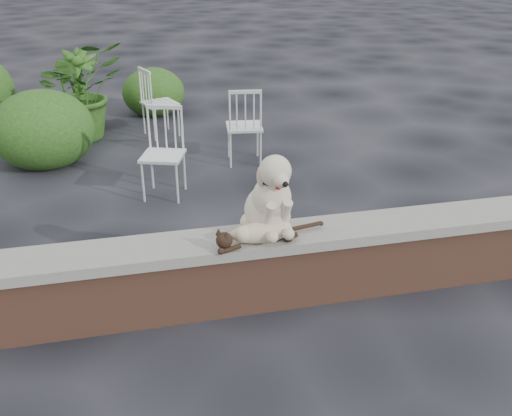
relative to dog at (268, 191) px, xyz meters
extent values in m
plane|color=black|center=(0.17, -0.05, -0.90)|extent=(60.00, 60.00, 0.00)
cube|color=brown|center=(0.17, -0.05, -0.65)|extent=(6.00, 0.30, 0.50)
cube|color=slate|center=(0.17, -0.05, -0.36)|extent=(6.20, 0.40, 0.08)
imported|color=#1C4614|center=(-1.51, 4.32, -0.25)|extent=(1.53, 1.48, 1.30)
imported|color=#1C4614|center=(-1.57, 4.78, -0.34)|extent=(0.71, 0.71, 1.11)
ellipsoid|color=#1C4614|center=(-1.93, 3.36, -0.47)|extent=(1.21, 1.11, 0.96)
ellipsoid|color=#1C4614|center=(-0.50, 5.26, -0.56)|extent=(0.95, 0.87, 0.75)
camera|label=1|loc=(-0.90, -3.55, 1.63)|focal=39.86mm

